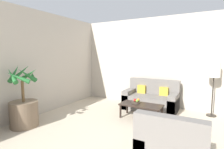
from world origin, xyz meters
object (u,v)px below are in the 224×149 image
(coffee_table, at_px, (141,106))
(orange_fruit, at_px, (138,100))
(apple_red, at_px, (135,100))
(sofa_loveseat, at_px, (151,100))
(floor_lamp, at_px, (214,73))
(fruit_bowl, at_px, (136,102))
(apple_green, at_px, (137,101))
(potted_palm, at_px, (24,108))
(ottoman, at_px, (182,134))

(coffee_table, xyz_separation_m, orange_fruit, (-0.11, 0.09, 0.12))
(apple_red, xyz_separation_m, orange_fruit, (0.07, 0.06, -0.00))
(orange_fruit, bearing_deg, sofa_loveseat, 82.23)
(coffee_table, distance_m, apple_red, 0.22)
(floor_lamp, xyz_separation_m, orange_fruit, (-1.63, -0.97, -0.68))
(sofa_loveseat, height_order, fruit_bowl, sofa_loveseat)
(apple_green, height_order, orange_fruit, orange_fruit)
(potted_palm, relative_size, floor_lamp, 1.00)
(orange_fruit, bearing_deg, apple_red, -138.22)
(apple_green, height_order, ottoman, apple_green)
(apple_red, xyz_separation_m, ottoman, (1.24, -0.86, -0.25))
(floor_lamp, relative_size, orange_fruit, 18.97)
(floor_lamp, height_order, fruit_bowl, floor_lamp)
(apple_green, xyz_separation_m, ottoman, (1.16, -0.82, -0.25))
(sofa_loveseat, height_order, floor_lamp, floor_lamp)
(sofa_loveseat, xyz_separation_m, ottoman, (1.07, -1.66, -0.10))
(coffee_table, relative_size, orange_fruit, 14.18)
(orange_fruit, bearing_deg, potted_palm, -137.54)
(coffee_table, bearing_deg, apple_red, 169.30)
(coffee_table, bearing_deg, fruit_bowl, 165.10)
(potted_palm, xyz_separation_m, apple_red, (1.90, 1.74, 0.03))
(fruit_bowl, distance_m, ottoman, 1.50)
(apple_red, height_order, orange_fruit, same)
(potted_palm, xyz_separation_m, apple_green, (1.98, 1.70, 0.03))
(coffee_table, height_order, apple_red, apple_red)
(apple_green, bearing_deg, apple_red, 152.19)
(sofa_loveseat, distance_m, coffee_table, 0.84)
(floor_lamp, xyz_separation_m, apple_red, (-1.70, -1.03, -0.68))
(fruit_bowl, distance_m, orange_fruit, 0.09)
(potted_palm, relative_size, apple_green, 19.59)
(orange_fruit, relative_size, ottoman, 0.12)
(apple_green, relative_size, orange_fruit, 0.97)
(sofa_loveseat, bearing_deg, fruit_bowl, -100.08)
(sofa_loveseat, distance_m, ottoman, 1.98)
(floor_lamp, distance_m, apple_green, 2.06)
(fruit_bowl, bearing_deg, apple_green, -43.98)
(apple_green, distance_m, orange_fruit, 0.10)
(sofa_loveseat, height_order, apple_red, sofa_loveseat)
(sofa_loveseat, height_order, coffee_table, sofa_loveseat)
(floor_lamp, bearing_deg, sofa_loveseat, -171.79)
(fruit_bowl, height_order, apple_red, apple_red)
(sofa_loveseat, xyz_separation_m, fruit_bowl, (-0.14, -0.80, 0.10))
(apple_red, distance_m, orange_fruit, 0.09)
(potted_palm, relative_size, fruit_bowl, 6.27)
(floor_lamp, height_order, ottoman, floor_lamp)
(apple_red, bearing_deg, orange_fruit, 41.78)
(orange_fruit, bearing_deg, apple_green, -85.74)
(fruit_bowl, xyz_separation_m, apple_green, (0.05, -0.05, 0.06))
(sofa_loveseat, bearing_deg, floor_lamp, 8.21)
(sofa_loveseat, relative_size, apple_green, 21.03)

